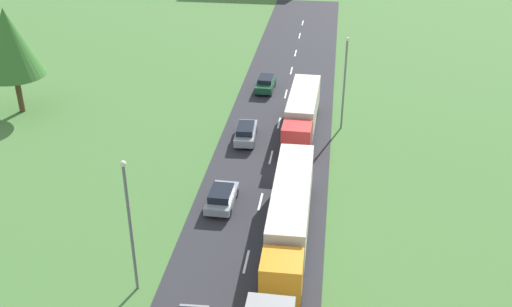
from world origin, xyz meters
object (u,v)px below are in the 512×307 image
at_px(truck_second, 290,213).
at_px(car_fourth, 246,132).
at_px(lamppost_third, 345,79).
at_px(tree_birch, 9,42).
at_px(lamppost_second, 130,221).
at_px(car_fifth, 266,84).
at_px(truck_third, 302,113).
at_px(car_third, 222,197).

xyz_separation_m(truck_second, car_fourth, (-5.15, 14.32, -1.29)).
relative_size(car_fourth, lamppost_third, 0.52).
height_order(lamppost_third, tree_birch, tree_birch).
bearing_deg(lamppost_second, car_fifth, 83.03).
height_order(truck_second, tree_birch, tree_birch).
xyz_separation_m(truck_third, car_third, (-5.03, -13.16, -1.26)).
bearing_deg(car_third, truck_second, -32.98).
height_order(truck_second, car_third, truck_second).
bearing_deg(car_fourth, tree_birch, 171.41).
height_order(truck_second, car_fifth, truck_second).
height_order(car_third, tree_birch, tree_birch).
distance_m(truck_second, car_fifth, 26.81).
relative_size(car_third, lamppost_second, 0.47).
bearing_deg(lamppost_second, truck_third, 69.63).
distance_m(lamppost_second, tree_birch, 31.00).
bearing_deg(truck_third, lamppost_second, -110.37).
distance_m(car_fourth, tree_birch, 24.15).
height_order(truck_third, car_fourth, truck_third).
xyz_separation_m(car_third, lamppost_third, (8.68, 14.73, 4.07)).
height_order(car_third, car_fourth, car_fourth).
relative_size(car_fifth, lamppost_third, 0.46).
bearing_deg(truck_third, tree_birch, 177.57).
bearing_deg(truck_third, truck_second, -88.97).
distance_m(car_fourth, lamppost_third, 10.17).
bearing_deg(truck_second, car_fourth, 109.80).
distance_m(lamppost_third, tree_birch, 31.65).
bearing_deg(car_third, truck_third, 69.07).
relative_size(car_third, lamppost_third, 0.47).
bearing_deg(tree_birch, car_fourth, -8.59).
relative_size(truck_second, car_fourth, 3.22).
distance_m(car_third, tree_birch, 27.73).
xyz_separation_m(car_third, lamppost_second, (-3.46, -9.71, 4.14)).
bearing_deg(truck_second, lamppost_third, 79.58).
relative_size(car_fifth, lamppost_second, 0.46).
distance_m(truck_second, car_fourth, 15.27).
xyz_separation_m(car_fourth, lamppost_third, (8.50, 3.87, 4.03)).
relative_size(truck_second, lamppost_second, 1.64).
distance_m(truck_second, lamppost_third, 18.70).
distance_m(truck_second, tree_birch, 33.73).
bearing_deg(tree_birch, truck_second, -32.24).
bearing_deg(car_fifth, car_third, -91.31).
bearing_deg(truck_third, lamppost_third, 23.35).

